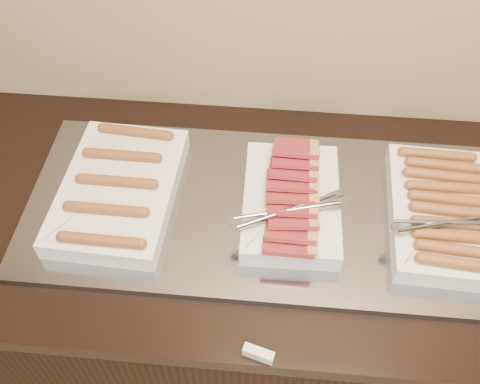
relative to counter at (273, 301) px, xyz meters
The scene contains 6 objects.
counter is the anchor object (origin of this frame).
warming_tray 0.46m from the counter, behind, with size 1.20×0.50×0.02m, color gray.
dish_left 0.63m from the counter, behind, with size 0.28×0.40×0.07m.
dish_center 0.50m from the counter, 12.97° to the right, with size 0.27×0.35×0.09m.
dish_right 0.63m from the counter, ahead, with size 0.28×0.38×0.08m.
label_holder 0.59m from the counter, 94.79° to the right, with size 0.06×0.02×0.03m, color silver.
Camera 1 is at (-0.03, 1.35, 1.93)m, focal length 40.00 mm.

